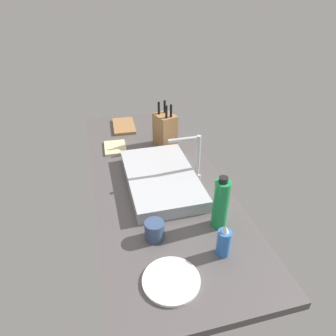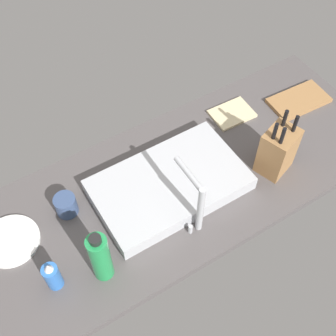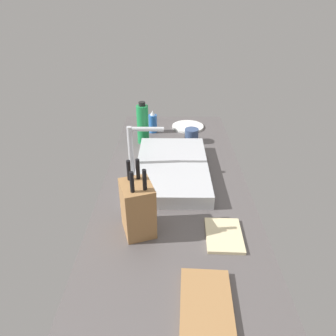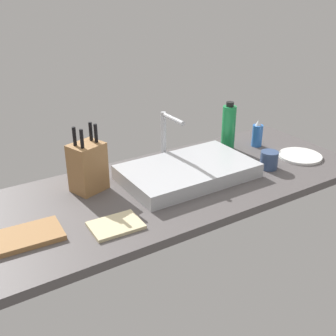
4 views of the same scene
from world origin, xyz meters
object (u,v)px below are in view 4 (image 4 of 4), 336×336
coffee_mug (269,160)px  soap_bottle (257,135)px  sink_basin (188,171)px  water_bottle (229,127)px  cutting_board (22,238)px  dinner_plate (300,156)px  dish_towel (116,225)px  knife_block (88,167)px  faucet (167,134)px

coffee_mug → soap_bottle: bearing=58.0°
coffee_mug → sink_basin: bearing=162.7°
water_bottle → sink_basin: bearing=-155.1°
water_bottle → cutting_board: bearing=-166.5°
water_bottle → dinner_plate: bearing=-49.9°
coffee_mug → dish_towel: bearing=-174.9°
knife_block → soap_bottle: (91.02, -0.36, -4.16)cm
faucet → coffee_mug: size_ratio=3.04×
knife_block → water_bottle: (75.73, 4.36, 1.16)cm
faucet → knife_block: knife_block is taller
cutting_board → dinner_plate: cutting_board is taller
water_bottle → coffee_mug: 28.96cm
sink_basin → knife_block: bearing=162.9°
knife_block → water_bottle: knife_block is taller
dinner_plate → soap_bottle: bearing=108.4°
knife_block → cutting_board: bearing=-165.0°
sink_basin → cutting_board: sink_basin is taller
cutting_board → coffee_mug: 109.06cm
sink_basin → soap_bottle: bearing=13.1°
knife_block → dish_towel: (-3.08, -30.78, -9.62)cm
faucet → cutting_board: 78.29cm
sink_basin → knife_block: size_ratio=2.05×
dinner_plate → dish_towel: bearing=-175.4°
cutting_board → soap_bottle: (123.56, 21.17, 5.16)cm
faucet → soap_bottle: bearing=-5.7°
faucet → dinner_plate: (58.60, -27.37, -14.39)cm
sink_basin → dish_towel: bearing=-156.7°
cutting_board → dinner_plate: bearing=-0.5°
faucet → dish_towel: faucet is taller
knife_block → cutting_board: (-32.53, -21.53, -9.32)cm
soap_bottle → dinner_plate: size_ratio=0.68×
soap_bottle → water_bottle: (-15.29, 4.72, 5.32)cm
knife_block → soap_bottle: bearing=-18.7°
soap_bottle → dish_towel: soap_bottle is taller
sink_basin → cutting_board: 73.12cm
dinner_plate → coffee_mug: size_ratio=2.53×
knife_block → faucet: bearing=-11.7°
water_bottle → knife_block: bearing=-176.7°
cutting_board → dinner_plate: (130.99, -1.12, -0.30)cm
dinner_plate → dish_towel: 101.87cm
soap_bottle → water_bottle: water_bottle is taller
cutting_board → coffee_mug: coffee_mug is taller
knife_block → dinner_plate: (98.46, -22.65, -9.62)cm
faucet → coffee_mug: faucet is taller
dinner_plate → sink_basin: bearing=169.9°
cutting_board → faucet: bearing=19.9°
cutting_board → coffee_mug: size_ratio=3.21×
dish_towel → dinner_plate: bearing=4.6°
faucet → water_bottle: size_ratio=1.01×
cutting_board → dinner_plate: 131.00cm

